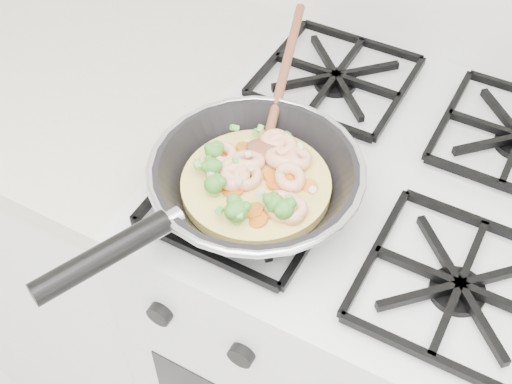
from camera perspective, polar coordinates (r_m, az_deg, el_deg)
The scene contains 3 objects.
stove at distance 1.32m, azimuth 8.42°, elevation -11.68°, with size 0.60×0.60×0.92m.
counter_left at distance 1.63m, azimuth -18.28°, elevation 0.46°, with size 1.00×0.60×0.90m.
skillet at distance 0.87m, azimuth -0.22°, elevation 1.06°, with size 0.29×0.61×0.10m.
Camera 1 is at (0.15, 1.03, 1.59)m, focal length 46.31 mm.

